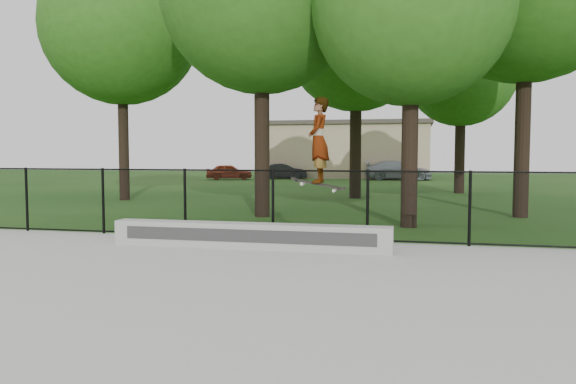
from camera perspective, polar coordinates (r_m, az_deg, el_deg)
name	(u,v)px	position (r m, az deg, el deg)	size (l,w,h in m)	color
ground	(143,324)	(6.60, -14.55, -12.88)	(100.00, 100.00, 0.00)	#1A4A14
concrete_slab	(143,322)	(6.59, -14.56, -12.63)	(14.00, 12.00, 0.06)	#A09F9A
grind_ledge	(249,236)	(10.88, -3.99, -4.46)	(5.48, 0.40, 0.49)	#A3A39E
car_a	(229,172)	(40.02, -5.99, 2.05)	(1.31, 3.24, 1.11)	maroon
car_b	(283,171)	(41.07, -0.49, 2.12)	(1.18, 3.06, 1.11)	black
car_c	(398,170)	(40.07, 11.11, 2.16)	(1.88, 4.25, 1.34)	gray
skater_airborne	(319,142)	(10.43, 3.13, 5.08)	(0.83, 0.61, 1.75)	black
chainlink_fence	(273,204)	(11.92, -1.54, -1.26)	(16.06, 0.06, 1.50)	black
tree_row	(340,19)	(20.53, 5.27, 17.12)	(20.86, 18.11, 10.38)	black
distant_building	(350,149)	(43.89, 6.28, 4.32)	(12.40, 6.40, 4.30)	tan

